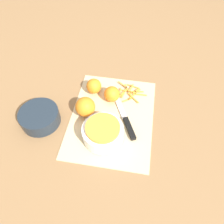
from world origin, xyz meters
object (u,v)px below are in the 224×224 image
Objects in this scene: bowl_dark at (40,117)px; orange_left at (112,94)px; knife at (127,123)px; orange_right at (94,86)px; bowl_speckled at (103,132)px; orange_back at (85,108)px.

bowl_dark is 2.33× the size of orange_left.
orange_right is at bearing 21.55° from knife.
bowl_speckled reaches higher than knife.
bowl_dark is at bearing 121.19° from orange_left.
knife is 2.78× the size of orange_back.
orange_right is at bearing 68.78° from orange_left.
knife is 3.34× the size of orange_left.
bowl_dark is 0.31m from orange_left.
orange_right reaches higher than bowl_dark.
orange_back is (0.10, 0.09, 0.01)m from bowl_speckled.
bowl_speckled is 0.69× the size of knife.
knife is at bearing -132.29° from orange_right.
orange_left is 0.83× the size of orange_back.
orange_left is (0.16, -0.27, 0.01)m from bowl_dark.
orange_left reaches higher than knife.
bowl_dark is at bearing 110.50° from orange_back.
orange_left is 0.09m from orange_right.
bowl_speckled reaches higher than orange_right.
orange_right is (0.15, 0.17, 0.03)m from knife.
bowl_dark is 0.35m from knife.
bowl_speckled is 0.27m from bowl_dark.
orange_back is (-0.10, 0.09, 0.01)m from orange_left.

